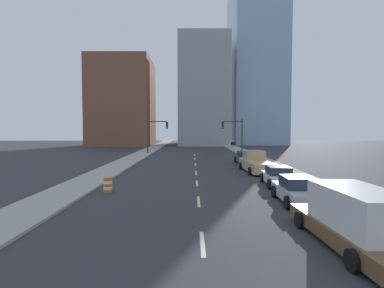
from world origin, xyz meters
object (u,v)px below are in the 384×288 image
(traffic_signal_left, at_px, (155,132))
(sedan_white, at_px, (279,177))
(sedan_green, at_px, (246,158))
(sedan_silver, at_px, (298,191))
(traffic_barrel, at_px, (109,185))
(pickup_truck_tan, at_px, (257,163))
(box_truck_brown, at_px, (357,220))
(traffic_signal_right, at_px, (237,132))

(traffic_signal_left, xyz_separation_m, sedan_white, (12.46, -27.22, -2.97))
(sedan_green, bearing_deg, sedan_silver, -93.18)
(traffic_signal_left, bearing_deg, sedan_white, -65.42)
(traffic_barrel, bearing_deg, pickup_truck_tan, 38.87)
(box_truck_brown, xyz_separation_m, pickup_truck_tan, (0.44, 18.22, -0.18))
(sedan_white, xyz_separation_m, sedan_green, (-0.02, 13.42, 0.02))
(traffic_barrel, bearing_deg, box_truck_brown, -39.01)
(traffic_barrel, distance_m, pickup_truck_tan, 14.77)
(traffic_signal_right, relative_size, sedan_green, 1.26)
(traffic_barrel, height_order, sedan_silver, sedan_silver)
(sedan_white, relative_size, sedan_green, 0.98)
(traffic_signal_right, bearing_deg, sedan_white, -91.96)
(box_truck_brown, distance_m, pickup_truck_tan, 18.22)
(traffic_signal_right, height_order, pickup_truck_tan, traffic_signal_right)
(traffic_signal_left, height_order, traffic_barrel, traffic_signal_left)
(sedan_white, bearing_deg, traffic_signal_left, 117.17)
(traffic_signal_right, bearing_deg, traffic_signal_left, 180.00)
(traffic_barrel, bearing_deg, sedan_white, 11.32)
(sedan_silver, relative_size, sedan_green, 0.96)
(traffic_signal_left, bearing_deg, sedan_green, -47.99)
(traffic_barrel, relative_size, sedan_silver, 0.22)
(traffic_signal_right, distance_m, box_truck_brown, 38.62)
(traffic_signal_left, bearing_deg, pickup_truck_tan, -58.74)
(traffic_barrel, bearing_deg, sedan_green, 53.61)
(pickup_truck_tan, height_order, sedan_green, pickup_truck_tan)
(pickup_truck_tan, relative_size, sedan_green, 1.43)
(sedan_silver, distance_m, pickup_truck_tan, 12.01)
(traffic_signal_right, distance_m, pickup_truck_tan, 20.51)
(box_truck_brown, height_order, sedan_white, box_truck_brown)
(traffic_signal_left, height_order, box_truck_brown, traffic_signal_left)
(sedan_silver, bearing_deg, sedan_green, 89.57)
(traffic_signal_left, distance_m, pickup_truck_tan, 23.90)
(traffic_signal_left, distance_m, sedan_silver, 34.59)
(box_truck_brown, bearing_deg, traffic_barrel, 138.66)
(sedan_silver, bearing_deg, traffic_signal_left, 111.23)
(traffic_signal_left, distance_m, box_truck_brown, 40.38)
(box_truck_brown, xyz_separation_m, sedan_white, (0.58, 11.28, -0.34))
(traffic_signal_left, bearing_deg, box_truck_brown, -72.87)
(pickup_truck_tan, bearing_deg, traffic_signal_right, 84.35)
(sedan_white, xyz_separation_m, pickup_truck_tan, (-0.14, 6.94, 0.16))
(traffic_signal_right, height_order, sedan_white, traffic_signal_right)
(traffic_signal_left, height_order, sedan_green, traffic_signal_left)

